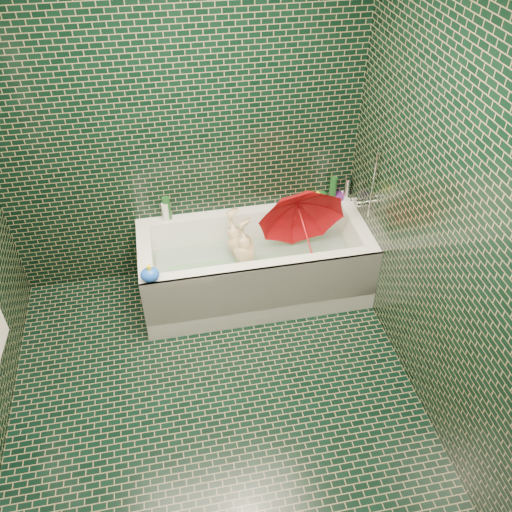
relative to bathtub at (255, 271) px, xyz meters
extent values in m
plane|color=black|center=(-0.45, -1.01, -0.21)|extent=(2.80, 2.80, 0.00)
plane|color=black|center=(-0.45, 0.39, 1.04)|extent=(2.80, 0.00, 2.80)
plane|color=black|center=(0.85, -1.01, 1.04)|extent=(0.00, 2.80, 2.80)
cube|color=white|center=(0.00, 0.02, -0.14)|extent=(1.70, 0.75, 0.15)
cube|color=white|center=(0.00, 0.34, 0.14)|extent=(1.70, 0.10, 0.40)
cube|color=white|center=(0.00, -0.31, 0.14)|extent=(1.70, 0.10, 0.40)
cube|color=white|center=(0.80, 0.02, 0.14)|extent=(0.10, 0.55, 0.40)
cube|color=white|center=(-0.80, 0.02, 0.14)|extent=(0.10, 0.55, 0.40)
cube|color=white|center=(0.00, -0.35, 0.06)|extent=(1.70, 0.02, 0.55)
cube|color=green|center=(0.00, 0.02, -0.06)|extent=(1.35, 0.47, 0.01)
cube|color=silver|center=(0.00, 0.02, 0.09)|extent=(1.48, 0.53, 0.00)
cylinder|color=silver|center=(0.83, 0.02, 0.52)|extent=(0.14, 0.05, 0.05)
cylinder|color=silver|center=(0.75, 0.08, 0.52)|extent=(0.05, 0.04, 0.04)
cylinder|color=silver|center=(0.82, -0.08, 0.74)|extent=(0.01, 0.01, 0.55)
imported|color=tan|center=(-0.06, 0.04, 0.10)|extent=(0.92, 0.58, 0.32)
imported|color=red|center=(0.35, -0.07, 0.40)|extent=(0.75, 0.81, 0.86)
imported|color=white|center=(0.80, 0.33, 0.34)|extent=(0.11, 0.11, 0.27)
imported|color=#5B1F76|center=(0.75, 0.31, 0.34)|extent=(0.12, 0.12, 0.21)
imported|color=#14471A|center=(0.63, 0.35, 0.34)|extent=(0.17, 0.17, 0.18)
cylinder|color=#14471A|center=(0.69, 0.34, 0.44)|extent=(0.07, 0.07, 0.21)
cylinder|color=silver|center=(0.80, 0.33, 0.44)|extent=(0.07, 0.07, 0.20)
cylinder|color=#14471A|center=(-0.61, 0.35, 0.43)|extent=(0.08, 0.08, 0.19)
cylinder|color=white|center=(-0.62, 0.34, 0.41)|extent=(0.06, 0.06, 0.15)
ellipsoid|color=yellow|center=(0.54, 0.35, 0.37)|extent=(0.09, 0.07, 0.06)
sphere|color=yellow|center=(0.57, 0.35, 0.41)|extent=(0.04, 0.04, 0.04)
cone|color=orange|center=(0.59, 0.36, 0.40)|extent=(0.02, 0.02, 0.02)
ellipsoid|color=blue|center=(-0.77, -0.32, 0.39)|extent=(0.13, 0.11, 0.10)
cylinder|color=yellow|center=(-0.77, -0.32, 0.45)|extent=(0.03, 0.03, 0.04)
camera|label=1|loc=(-0.60, -3.04, 2.79)|focal=38.00mm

